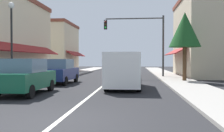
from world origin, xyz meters
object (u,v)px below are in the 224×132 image
Objects in this scene: parked_car_nearest_left at (26,77)px; tree_right_near at (185,30)px; parked_car_second_left at (60,71)px; traffic_signal_mast_arm at (143,35)px; street_lamp_left_near at (12,31)px; van_in_lane at (124,69)px.

tree_right_near reaches higher than parked_car_nearest_left.
traffic_signal_mast_arm reaches higher than parked_car_second_left.
tree_right_near is (11.06, 5.51, 0.59)m from street_lamp_left_near.
van_in_lane is 0.97× the size of tree_right_near.
van_in_lane is at bearing -133.87° from tree_right_near.
parked_car_second_left is at bearing -166.75° from tree_right_near.
parked_car_nearest_left is 5.59m from parked_car_second_left.
street_lamp_left_near is at bearing 129.41° from parked_car_nearest_left.
parked_car_nearest_left is 0.69× the size of traffic_signal_mast_arm.
traffic_signal_mast_arm reaches higher than street_lamp_left_near.
traffic_signal_mast_arm is at bearing 122.88° from tree_right_near.
tree_right_near reaches higher than street_lamp_left_near.
traffic_signal_mast_arm is (6.08, 6.94, 3.26)m from parked_car_second_left.
parked_car_nearest_left is 0.79× the size of van_in_lane.
van_in_lane is 7.06m from street_lamp_left_near.
traffic_signal_mast_arm is at bearing 83.02° from van_in_lane.
van_in_lane is at bearing 32.85° from parked_car_nearest_left.
parked_car_nearest_left is at bearing -115.87° from traffic_signal_mast_arm.
van_in_lane reaches higher than parked_car_second_left.
traffic_signal_mast_arm is 1.18× the size of street_lamp_left_near.
traffic_signal_mast_arm is (1.34, 9.39, 2.99)m from van_in_lane.
parked_car_second_left is 9.92m from tree_right_near.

